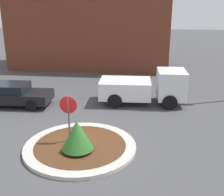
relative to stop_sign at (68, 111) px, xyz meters
name	(u,v)px	position (x,y,z in m)	size (l,w,h in m)	color
ground_plane	(80,148)	(0.52, -0.29, -1.54)	(120.00, 120.00, 0.00)	#474749
traffic_island	(80,147)	(0.52, -0.29, -1.46)	(4.73, 4.73, 0.16)	#BCB7AD
stop_sign	(68,111)	(0.00, 0.00, 0.00)	(0.75, 0.07, 2.22)	#4C4C51
island_shrub	(77,135)	(0.53, -0.78, -0.68)	(1.28, 1.28, 1.30)	brown
utility_truck	(146,87)	(3.19, 5.81, -0.52)	(5.20, 2.43, 2.07)	white
storefront_building	(91,27)	(-2.15, 16.13, 2.20)	(14.45, 6.07, 7.48)	brown
parked_sedan_black	(13,94)	(-4.66, 4.44, -0.85)	(4.47, 1.99, 1.35)	black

